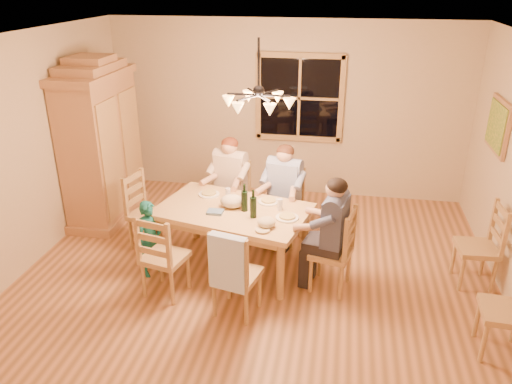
% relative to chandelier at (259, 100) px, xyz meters
% --- Properties ---
extents(floor, '(5.50, 5.50, 0.00)m').
position_rel_chandelier_xyz_m(floor, '(0.00, 0.00, -2.08)').
color(floor, brown).
rests_on(floor, ground).
extents(ceiling, '(5.50, 5.00, 0.02)m').
position_rel_chandelier_xyz_m(ceiling, '(0.00, 0.00, 0.62)').
color(ceiling, white).
rests_on(ceiling, wall_back).
extents(wall_back, '(5.50, 0.02, 2.70)m').
position_rel_chandelier_xyz_m(wall_back, '(0.00, 2.50, -0.73)').
color(wall_back, '#C5B18B').
rests_on(wall_back, floor).
extents(wall_left, '(0.02, 5.00, 2.70)m').
position_rel_chandelier_xyz_m(wall_left, '(-2.75, 0.00, -0.73)').
color(wall_left, '#C5B18B').
rests_on(wall_left, floor).
extents(window, '(1.30, 0.06, 1.30)m').
position_rel_chandelier_xyz_m(window, '(0.20, 2.47, -0.53)').
color(window, black).
rests_on(window, wall_back).
extents(painting, '(0.06, 0.78, 0.64)m').
position_rel_chandelier_xyz_m(painting, '(2.71, 1.20, -0.48)').
color(painting, '#A06E45').
rests_on(painting, wall_right).
extents(chandelier, '(0.77, 0.68, 0.71)m').
position_rel_chandelier_xyz_m(chandelier, '(0.00, 0.00, 0.00)').
color(chandelier, black).
rests_on(chandelier, ceiling).
extents(armoire, '(0.66, 1.40, 2.30)m').
position_rel_chandelier_xyz_m(armoire, '(-2.42, 1.12, -1.02)').
color(armoire, '#A06E45').
rests_on(armoire, floor).
extents(dining_table, '(1.92, 1.42, 0.76)m').
position_rel_chandelier_xyz_m(dining_table, '(-0.32, 0.10, -1.42)').
color(dining_table, tan).
rests_on(dining_table, floor).
extents(chair_far_left, '(0.52, 0.51, 0.99)m').
position_rel_chandelier_xyz_m(chair_far_left, '(-0.56, 0.99, -1.77)').
color(chair_far_left, '#A38048').
rests_on(chair_far_left, floor).
extents(chair_far_right, '(0.52, 0.51, 0.99)m').
position_rel_chandelier_xyz_m(chair_far_right, '(0.19, 0.82, -1.77)').
color(chair_far_right, '#A38048').
rests_on(chair_far_right, floor).
extents(chair_near_left, '(0.52, 0.51, 0.99)m').
position_rel_chandelier_xyz_m(chair_near_left, '(-0.93, -0.60, -1.77)').
color(chair_near_left, '#A38048').
rests_on(chair_near_left, floor).
extents(chair_near_right, '(0.52, 0.51, 0.99)m').
position_rel_chandelier_xyz_m(chair_near_right, '(-0.08, -0.79, -1.77)').
color(chair_near_right, '#A38048').
rests_on(chair_near_right, floor).
extents(chair_end_left, '(0.51, 0.52, 0.99)m').
position_rel_chandelier_xyz_m(chair_end_left, '(-1.49, 0.37, -1.77)').
color(chair_end_left, '#A38048').
rests_on(chair_end_left, floor).
extents(chair_end_right, '(0.51, 0.52, 0.99)m').
position_rel_chandelier_xyz_m(chair_end_right, '(0.85, -0.17, -1.77)').
color(chair_end_right, '#A38048').
rests_on(chair_end_right, floor).
extents(adult_woman, '(0.47, 0.49, 0.87)m').
position_rel_chandelier_xyz_m(adult_woman, '(-0.56, 0.99, -1.24)').
color(adult_woman, '#C5AF98').
rests_on(adult_woman, floor).
extents(adult_plaid_man, '(0.47, 0.49, 0.87)m').
position_rel_chandelier_xyz_m(adult_plaid_man, '(0.19, 0.82, -1.24)').
color(adult_plaid_man, '#344B90').
rests_on(adult_plaid_man, floor).
extents(adult_slate_man, '(0.49, 0.47, 0.87)m').
position_rel_chandelier_xyz_m(adult_slate_man, '(0.85, -0.17, -1.24)').
color(adult_slate_man, '#454E6F').
rests_on(adult_slate_man, floor).
extents(towel, '(0.39, 0.18, 0.58)m').
position_rel_chandelier_xyz_m(towel, '(-0.13, -0.98, -1.38)').
color(towel, '#B5CCF5').
rests_on(towel, chair_near_right).
extents(wine_bottle_a, '(0.08, 0.08, 0.33)m').
position_rel_chandelier_xyz_m(wine_bottle_a, '(-0.17, 0.07, -1.15)').
color(wine_bottle_a, black).
rests_on(wine_bottle_a, dining_table).
extents(wine_bottle_b, '(0.08, 0.08, 0.33)m').
position_rel_chandelier_xyz_m(wine_bottle_b, '(-0.04, -0.07, -1.15)').
color(wine_bottle_b, black).
rests_on(wine_bottle_b, dining_table).
extents(plate_woman, '(0.26, 0.26, 0.02)m').
position_rel_chandelier_xyz_m(plate_woman, '(-0.70, 0.43, -1.31)').
color(plate_woman, white).
rests_on(plate_woman, dining_table).
extents(plate_plaid, '(0.26, 0.26, 0.02)m').
position_rel_chandelier_xyz_m(plate_plaid, '(0.06, 0.35, -1.31)').
color(plate_plaid, white).
rests_on(plate_plaid, dining_table).
extents(plate_slate, '(0.26, 0.26, 0.02)m').
position_rel_chandelier_xyz_m(plate_slate, '(0.33, -0.04, -1.31)').
color(plate_slate, white).
rests_on(plate_slate, dining_table).
extents(wine_glass_a, '(0.06, 0.06, 0.14)m').
position_rel_chandelier_xyz_m(wine_glass_a, '(-0.44, 0.36, -1.25)').
color(wine_glass_a, silver).
rests_on(wine_glass_a, dining_table).
extents(wine_glass_b, '(0.06, 0.06, 0.14)m').
position_rel_chandelier_xyz_m(wine_glass_b, '(0.23, 0.16, -1.25)').
color(wine_glass_b, silver).
rests_on(wine_glass_b, dining_table).
extents(cap, '(0.20, 0.20, 0.11)m').
position_rel_chandelier_xyz_m(cap, '(0.14, -0.28, -1.26)').
color(cap, tan).
rests_on(cap, dining_table).
extents(napkin, '(0.21, 0.18, 0.03)m').
position_rel_chandelier_xyz_m(napkin, '(-0.49, -0.05, -1.30)').
color(napkin, slate).
rests_on(napkin, dining_table).
extents(cloth_bundle, '(0.28, 0.22, 0.15)m').
position_rel_chandelier_xyz_m(cloth_bundle, '(-0.34, 0.14, -1.24)').
color(cloth_bundle, '#BFAF8A').
rests_on(cloth_bundle, dining_table).
extents(child, '(0.39, 0.40, 0.93)m').
position_rel_chandelier_xyz_m(child, '(-1.22, -0.25, -1.61)').
color(child, '#176B69').
rests_on(child, floor).
extents(chair_spare_front, '(0.45, 0.46, 0.99)m').
position_rel_chandelier_xyz_m(chair_spare_front, '(2.45, -0.96, -1.77)').
color(chair_spare_front, '#A38048').
rests_on(chair_spare_front, floor).
extents(chair_spare_back, '(0.45, 0.47, 0.99)m').
position_rel_chandelier_xyz_m(chair_spare_back, '(2.45, 0.21, -1.77)').
color(chair_spare_back, '#A38048').
rests_on(chair_spare_back, floor).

